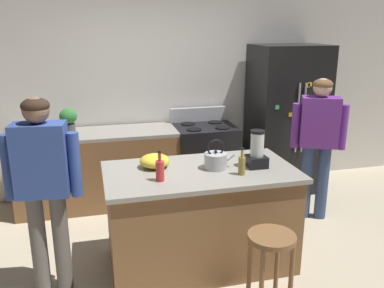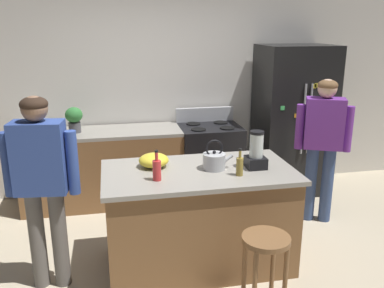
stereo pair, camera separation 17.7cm
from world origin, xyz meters
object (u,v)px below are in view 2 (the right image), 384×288
bar_stool (265,254)px  mixing_bowl (154,160)px  tea_kettle (214,160)px  kitchen_island (199,217)px  bottle_soda (157,169)px  bottle_vinegar (240,166)px  person_by_island_left (42,176)px  person_by_sink_right (323,138)px  refrigerator (293,120)px  blender_appliance (256,153)px  potted_plant (74,118)px  stove_range (209,160)px

bar_stool → mixing_bowl: size_ratio=2.44×
mixing_bowl → tea_kettle: tea_kettle is taller
kitchen_island → bottle_soda: bearing=-156.3°
bottle_vinegar → tea_kettle: bearing=130.2°
person_by_island_left → person_by_sink_right: person_by_island_left is taller
refrigerator → blender_appliance: 1.88m
person_by_sink_right → mixing_bowl: bearing=-167.1°
person_by_island_left → bottle_soda: size_ratio=6.37×
bar_stool → bottle_vinegar: bearing=92.8°
bottle_vinegar → bottle_soda: (-0.69, 0.03, 0.01)m
potted_plant → blender_appliance: (1.66, -1.60, -0.03)m
refrigerator → bottle_vinegar: 2.12m
refrigerator → blender_appliance: size_ratio=5.64×
bar_stool → bottle_soda: (-0.72, 0.61, 0.50)m
potted_plant → refrigerator: bearing=-1.1°
blender_appliance → bottle_soda: 0.90m
stove_range → mixing_bowl: size_ratio=4.11×
bar_stool → person_by_island_left: bearing=156.7°
mixing_bowl → potted_plant: bearing=119.2°
stove_range → potted_plant: size_ratio=3.66×
bottle_vinegar → blender_appliance: bearing=37.6°
blender_appliance → tea_kettle: size_ratio=1.22×
potted_plant → kitchen_island: bearing=-53.4°
refrigerator → person_by_sink_right: bearing=-94.5°
stove_range → bottle_soda: bottle_soda is taller
kitchen_island → tea_kettle: 0.55m
refrigerator → mixing_bowl: 2.36m
person_by_sink_right → bottle_vinegar: bearing=-146.5°
stove_range → potted_plant: bearing=179.1°
potted_plant → tea_kettle: 2.02m
kitchen_island → person_by_sink_right: 1.69m
kitchen_island → bottle_vinegar: bottle_vinegar is taller
refrigerator → bottle_soda: size_ratio=7.41×
bar_stool → blender_appliance: (0.17, 0.73, 0.55)m
kitchen_island → tea_kettle: tea_kettle is taller
bar_stool → person_by_sink_right: bearing=49.6°
blender_appliance → bottle_vinegar: 0.26m
bottle_soda → tea_kettle: size_ratio=0.93×
tea_kettle → person_by_island_left: bearing=-177.0°
bottle_vinegar → kitchen_island: bearing=147.2°
blender_appliance → tea_kettle: (-0.37, 0.05, -0.06)m
bar_stool → blender_appliance: size_ratio=1.94×
mixing_bowl → kitchen_island: bearing=-23.5°
refrigerator → person_by_sink_right: 0.91m
person_by_island_left → blender_appliance: (1.80, 0.03, 0.07)m
bar_stool → bottle_vinegar: bottle_vinegar is taller
blender_appliance → person_by_island_left: bearing=-179.0°
bottle_vinegar → bottle_soda: bearing=177.6°
kitchen_island → mixing_bowl: 0.66m
bottle_soda → person_by_island_left: bearing=174.1°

